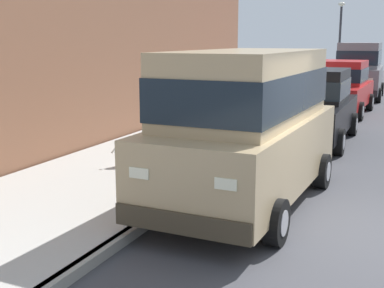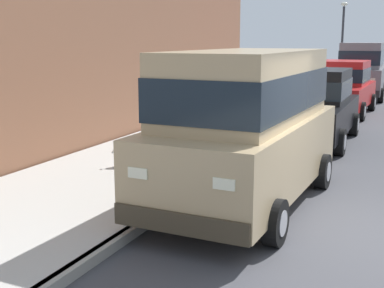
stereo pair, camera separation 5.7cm
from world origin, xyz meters
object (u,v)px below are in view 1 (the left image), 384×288
(car_red_sedan, at_px, (341,87))
(car_grey_van, at_px, (360,68))
(car_tan_van, at_px, (247,121))
(street_lamp, at_px, (340,35))
(dog_white, at_px, (130,152))
(car_black_sedan, at_px, (313,105))

(car_red_sedan, bearing_deg, car_grey_van, 88.97)
(car_red_sedan, xyz_separation_m, car_grey_van, (0.10, 5.52, 0.41))
(car_tan_van, relative_size, street_lamp, 1.12)
(car_tan_van, bearing_deg, car_red_sedan, 90.04)
(car_grey_van, distance_m, dog_white, 16.24)
(car_red_sedan, height_order, dog_white, car_red_sedan)
(car_tan_van, height_order, dog_white, car_tan_van)
(car_red_sedan, distance_m, dog_white, 10.81)
(car_grey_van, xyz_separation_m, dog_white, (-2.90, -15.95, -0.97))
(car_grey_van, height_order, dog_white, car_grey_van)
(car_black_sedan, bearing_deg, car_tan_van, -90.20)
(car_black_sedan, bearing_deg, dog_white, -120.72)
(car_red_sedan, height_order, car_grey_van, car_grey_van)
(car_red_sedan, distance_m, car_grey_van, 5.53)
(dog_white, xyz_separation_m, street_lamp, (1.45, 19.69, 2.48))
(car_grey_van, bearing_deg, car_black_sedan, -90.37)
(car_tan_van, distance_m, car_grey_van, 17.00)
(car_black_sedan, relative_size, dog_white, 7.48)
(car_black_sedan, xyz_separation_m, car_red_sedan, (-0.03, 5.67, 0.00))
(car_tan_van, distance_m, car_black_sedan, 5.82)
(car_tan_van, distance_m, car_red_sedan, 11.49)
(car_red_sedan, bearing_deg, car_tan_van, -89.96)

